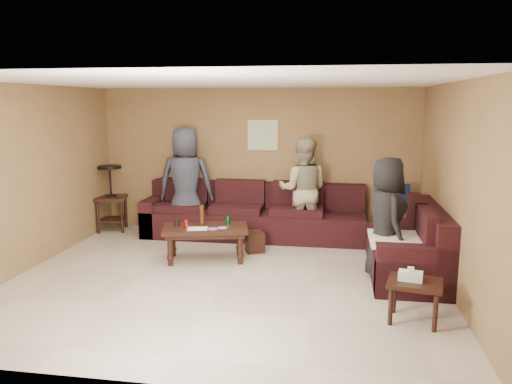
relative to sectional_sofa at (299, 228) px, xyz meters
The scene contains 10 objects.
room 2.18m from the sectional_sofa, 118.22° to the right, with size 5.60×5.50×2.50m.
sectional_sofa is the anchor object (origin of this frame).
coffee_table 1.51m from the sectional_sofa, 148.07° to the right, with size 1.30×0.86×0.78m.
end_table_left 3.43m from the sectional_sofa, behind, with size 0.62×0.62×1.17m.
side_table_right 2.82m from the sectional_sofa, 60.71° to the right, with size 0.62×0.54×0.59m.
waste_bin 0.73m from the sectional_sofa, 156.28° to the right, with size 0.27×0.27×0.32m, color black.
wall_art 1.82m from the sectional_sofa, 126.63° to the left, with size 0.52×0.04×0.52m.
person_left 2.08m from the sectional_sofa, 167.43° to the left, with size 0.91×0.59×1.86m, color #2B2F3C.
person_middle 0.70m from the sectional_sofa, 86.61° to the left, with size 0.83×0.64×1.70m, color tan.
person_right 1.73m from the sectional_sofa, 43.89° to the right, with size 0.77×0.50×1.58m, color black.
Camera 1 is at (1.37, -6.02, 2.25)m, focal length 35.00 mm.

